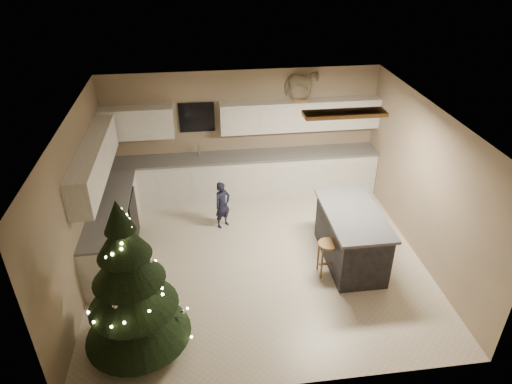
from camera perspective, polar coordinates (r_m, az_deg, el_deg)
ground_plane at (r=7.93m, az=0.33°, el=-8.47°), size 5.50×5.50×0.00m
room_shell at (r=6.97m, az=0.56°, el=2.83°), size 5.52×5.02×2.61m
cabinetry at (r=8.83m, az=-6.98°, el=1.64°), size 5.50×3.20×2.00m
island at (r=7.81m, az=11.79°, el=-5.49°), size 0.90×1.70×0.95m
bar_stool at (r=7.46m, az=8.93°, el=-7.26°), size 0.32×0.32×0.61m
christmas_tree at (r=6.13m, az=-15.28°, el=-11.97°), size 1.45×1.40×2.32m
toddler at (r=8.53m, az=-4.21°, el=-1.61°), size 0.40×0.38×0.93m
rocking_horse at (r=9.07m, az=5.65°, el=13.23°), size 0.77×0.55×0.62m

